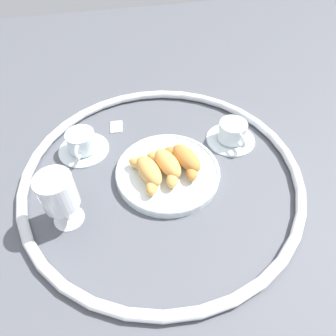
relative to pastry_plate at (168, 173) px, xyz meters
name	(u,v)px	position (x,y,z in m)	size (l,w,h in m)	color
ground_plane	(162,176)	(0.00, 0.01, -0.01)	(2.20, 2.20, 0.00)	#4C4F56
table_chrome_rim	(162,173)	(0.00, 0.01, 0.00)	(0.70, 0.70, 0.02)	silver
pastry_plate	(168,173)	(0.00, 0.00, 0.00)	(0.26, 0.26, 0.02)	silver
croissant_large	(185,159)	(0.01, -0.05, 0.03)	(0.13, 0.09, 0.04)	#BC7A38
croissant_small	(167,165)	(0.00, 0.00, 0.03)	(0.13, 0.09, 0.04)	#D6994C
croissant_extra	(148,172)	(-0.01, 0.05, 0.03)	(0.13, 0.09, 0.04)	#D6994C
coffee_cup_near	(82,144)	(0.14, 0.21, 0.01)	(0.14, 0.14, 0.06)	silver
coffee_cup_far	(232,134)	(0.09, -0.20, 0.01)	(0.14, 0.14, 0.06)	silver
juice_glass_left	(58,194)	(-0.08, 0.25, 0.08)	(0.08, 0.08, 0.14)	white
sugar_packet	(116,126)	(0.22, 0.11, -0.01)	(0.05, 0.03, 0.01)	white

